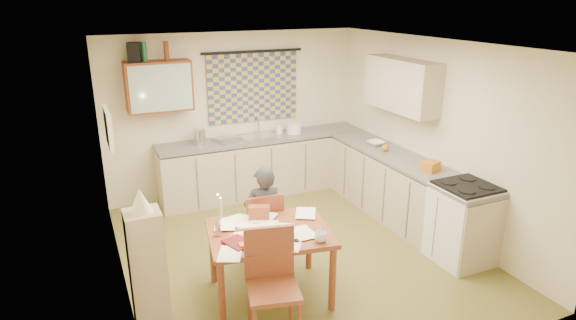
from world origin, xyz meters
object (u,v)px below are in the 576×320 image
counter_back (264,165)px  shelf_stand (148,270)px  dining_table (270,263)px  person (264,219)px  counter_right (402,191)px  chair_far (261,243)px  stove (463,223)px

counter_back → shelf_stand: 3.43m
counter_back → dining_table: bearing=-110.5°
counter_back → person: person is taller
counter_right → chair_far: 2.22m
counter_right → dining_table: (-2.33, -0.88, -0.07)m
chair_far → counter_right: bearing=-168.2°
counter_right → chair_far: chair_far is taller
dining_table → counter_back: bearing=79.4°
stove → person: size_ratio=0.77×
counter_right → chair_far: size_ratio=3.13×
stove → person: (-2.18, 0.79, 0.14)m
counter_back → chair_far: size_ratio=3.50×
dining_table → chair_far: (0.13, 0.58, -0.09)m
stove → counter_right: bearing=90.0°
counter_back → counter_right: (1.34, -1.77, -0.00)m
counter_back → counter_right: size_ratio=1.12×
chair_far → shelf_stand: bearing=26.9°
counter_back → counter_right: 2.22m
counter_back → stove: (1.34, -2.91, 0.03)m
chair_far → dining_table: bearing=81.1°
person → shelf_stand: bearing=29.2°
counter_back → person: 2.29m
stove → dining_table: stove is taller
counter_right → stove: size_ratio=3.08×
counter_right → shelf_stand: 3.65m
stove → shelf_stand: shelf_stand is taller
counter_back → counter_right: same height
dining_table → shelf_stand: size_ratio=1.14×
counter_back → shelf_stand: shelf_stand is taller
dining_table → chair_far: bearing=86.9°
stove → chair_far: bearing=159.0°
chair_far → person: bearing=106.7°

